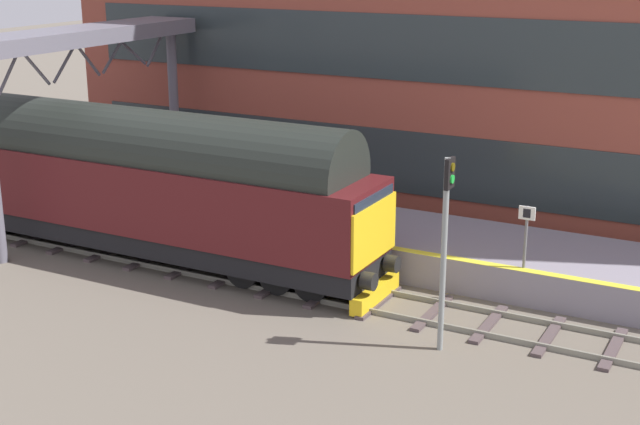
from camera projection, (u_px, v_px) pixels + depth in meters
ground_plane at (328, 294)px, 24.78m from camera, size 140.00×140.00×0.00m
track_main at (328, 292)px, 24.76m from camera, size 2.50×60.00×0.15m
station_platform at (382, 240)px, 27.67m from camera, size 4.00×44.00×1.01m
diesel_locomotive at (119, 177)px, 27.33m from camera, size 2.74×17.64×4.68m
signal_post_near at (445, 234)px, 20.54m from camera, size 0.44×0.22×4.72m
platform_number_sign at (526, 227)px, 23.54m from camera, size 0.10×0.44×1.72m
overhead_footbridge at (88, 50)px, 29.29m from camera, size 9.30×2.00×6.72m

